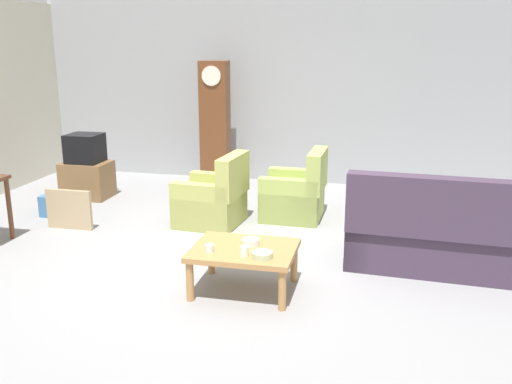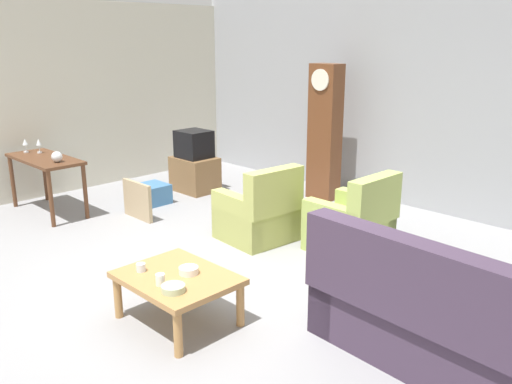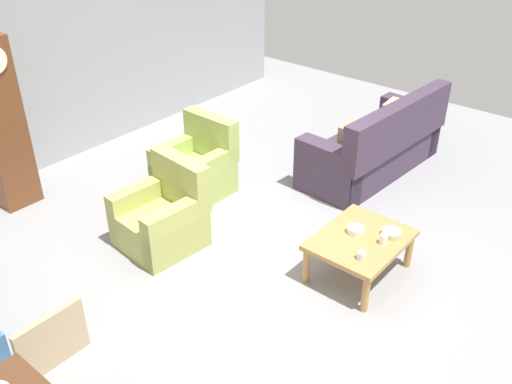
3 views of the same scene
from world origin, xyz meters
The scene contains 15 objects.
ground_plane centered at (0.00, 0.00, 0.00)m, with size 10.40×10.40×0.00m, color gray.
garage_door_wall centered at (0.00, 3.60, 1.60)m, with size 8.40×0.16×3.20m, color #9EA0A5.
couch_floral centered at (2.28, 0.13, 0.35)m, with size 2.15×1.01×1.04m.
armchair_olive_near centered at (-0.54, 1.04, 0.31)m, with size 0.86×0.83×0.92m.
armchair_olive_far centered at (0.45, 1.53, 0.31)m, with size 0.80×0.77×0.92m.
coffee_table_wood centered at (0.33, -0.81, 0.36)m, with size 0.96×0.76×0.43m.
grandfather_clock centered at (-1.08, 2.97, 1.00)m, with size 0.44×0.30×1.98m.
tv_stand_cabinet centered at (-2.75, 1.86, 0.27)m, with size 0.68×0.52×0.54m, color brown.
tv_crt centered at (-2.75, 1.86, 0.75)m, with size 0.48×0.44×0.42m, color black.
framed_picture_leaning centered at (-2.24, 0.46, 0.25)m, with size 0.60×0.05×0.50m, color tan.
storage_box_blue centered at (-2.67, 0.99, 0.14)m, with size 0.43×0.42×0.28m, color teal.
cup_white_porcelain centered at (0.38, -1.01, 0.47)m, with size 0.07×0.07×0.10m, color white.
cup_blue_rimmed centered at (0.04, -0.97, 0.46)m, with size 0.08×0.08×0.07m, color silver.
bowl_white_stacked centered at (0.37, -0.72, 0.46)m, with size 0.16×0.16×0.06m, color white.
bowl_shallow_green centered at (0.55, -1.01, 0.45)m, with size 0.19×0.19×0.05m, color #B2C69E.
Camera 1 is at (1.54, -5.63, 2.31)m, focal length 39.91 mm.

